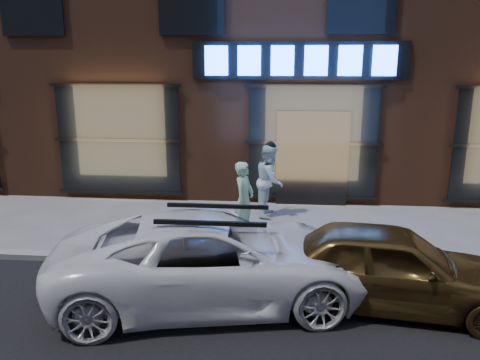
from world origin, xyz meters
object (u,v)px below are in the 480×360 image
object	(u,v)px
man_cap	(270,180)
white_suv	(215,259)
man_bowtie	(244,199)
gold_sedan	(390,266)

from	to	relation	value
man_cap	white_suv	xyz separation A→B (m)	(-0.72, -4.17, -0.19)
man_bowtie	white_suv	bearing A→B (deg)	-165.80
man_cap	white_suv	world-z (taller)	man_cap
man_cap	gold_sedan	bearing A→B (deg)	-149.45
white_suv	gold_sedan	size ratio (longest dim) A/B	1.30
man_cap	white_suv	size ratio (longest dim) A/B	0.36
man_bowtie	white_suv	size ratio (longest dim) A/B	0.33
man_cap	gold_sedan	distance (m)	4.54
man_bowtie	man_cap	bearing A→B (deg)	-1.03
gold_sedan	man_cap	bearing A→B (deg)	31.96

